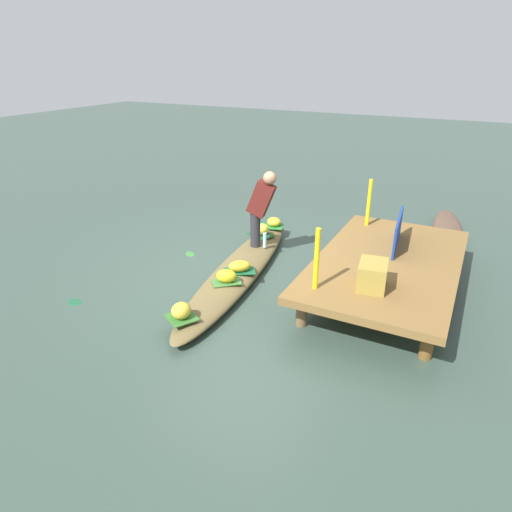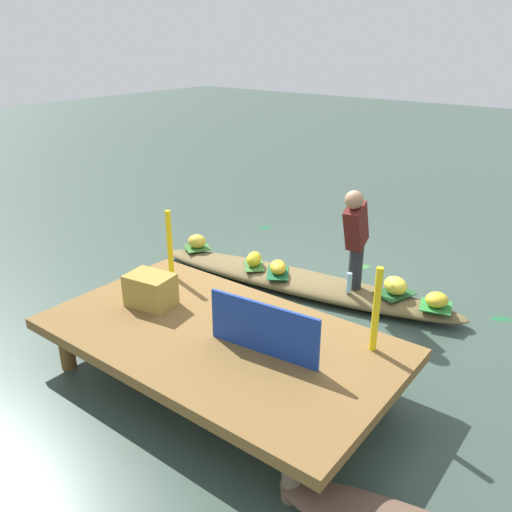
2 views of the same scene
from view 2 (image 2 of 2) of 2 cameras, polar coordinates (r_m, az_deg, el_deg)
canal_water at (r=6.68m, az=4.54°, el=-3.54°), size 40.00×40.00×0.00m
dock_platform at (r=4.80m, az=-4.07°, el=-8.92°), size 3.20×1.80×0.50m
vendor_boat at (r=6.64m, az=4.57°, el=-2.76°), size 4.12×1.20×0.20m
leaf_mat_0 at (r=6.14m, az=18.72°, el=-5.12°), size 0.41×0.40×0.01m
banana_bunch_0 at (r=6.11m, az=18.82°, el=-4.47°), size 0.31×0.32×0.16m
leaf_mat_1 at (r=6.81m, az=-0.22°, el=-1.03°), size 0.43×0.45×0.01m
banana_bunch_1 at (r=6.77m, az=-0.22°, el=-0.34°), size 0.28×0.32×0.18m
leaf_mat_2 at (r=6.30m, az=14.64°, el=-3.88°), size 0.43×0.50×0.01m
banana_bunch_2 at (r=6.26m, az=14.73°, el=-3.08°), size 0.38×0.36×0.20m
leaf_mat_3 at (r=6.61m, az=2.36°, el=-1.81°), size 0.46×0.51×0.01m
banana_bunch_3 at (r=6.58m, az=2.37°, el=-1.20°), size 0.35×0.37×0.16m
leaf_mat_4 at (r=7.43m, az=-6.32°, el=0.92°), size 0.44×0.45×0.01m
banana_bunch_4 at (r=7.40m, az=-6.35°, el=1.58°), size 0.29×0.27×0.19m
vendor_person at (r=6.01m, az=10.64°, el=2.36°), size 0.24×0.47×1.23m
water_bottle at (r=6.17m, az=9.95°, el=-2.84°), size 0.06×0.06×0.24m
market_banner at (r=4.38m, az=0.79°, el=-7.79°), size 1.01×0.13×0.46m
railing_post_west at (r=4.46m, az=12.76°, el=-5.65°), size 0.06×0.06×0.75m
railing_post_east at (r=5.75m, az=-9.24°, el=1.26°), size 0.06×0.06×0.75m
produce_crate at (r=5.26m, az=-11.24°, el=-3.59°), size 0.48×0.38×0.32m
drifting_plant_0 at (r=7.43m, az=11.35°, el=-1.11°), size 0.24×0.26×0.01m
drifting_plant_1 at (r=6.59m, az=24.84°, el=-6.13°), size 0.26×0.23×0.01m
drifting_plant_2 at (r=8.76m, az=1.00°, el=3.09°), size 0.20×0.26×0.01m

